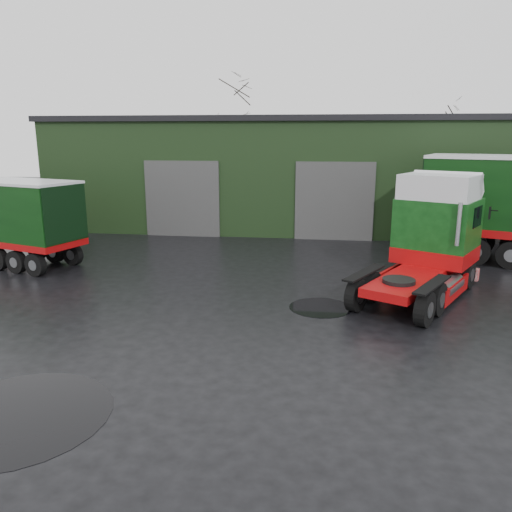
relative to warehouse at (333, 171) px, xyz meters
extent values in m
plane|color=black|center=(-2.00, -20.00, -3.16)|extent=(100.00, 100.00, 0.00)
cube|color=black|center=(0.00, 0.00, -0.16)|extent=(32.00, 12.00, 6.00)
cube|color=black|center=(0.00, 0.00, 2.99)|extent=(32.40, 12.40, 0.30)
cylinder|color=black|center=(-6.37, -23.82, -3.15)|extent=(3.56, 3.56, 0.01)
cylinder|color=black|center=(-0.60, -16.78, -3.15)|extent=(1.97, 1.97, 0.01)
camera|label=1|loc=(-0.69, -31.80, 2.11)|focal=35.00mm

